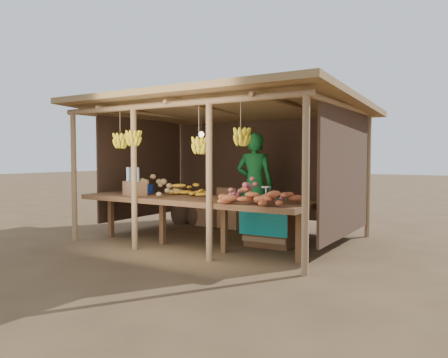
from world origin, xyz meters
The scene contains 13 objects.
ground centered at (0.00, 0.00, 0.00)m, with size 60.00×60.00×0.00m, color brown.
stall_structure centered at (0.01, -0.05, 1.92)m, with size 4.70×3.50×2.43m.
counter centered at (0.00, -0.95, 0.74)m, with size 3.90×1.05×0.80m.
potato_heap centered at (-0.96, -0.88, 0.98)m, with size 1.02×0.61×0.37m, color tan, non-canonical shape.
sweet_potato_heap centered at (1.34, -1.21, 0.98)m, with size 1.08×0.65×0.36m, color #B4552E, non-canonical shape.
onion_heap centered at (1.09, -0.98, 0.98)m, with size 0.83×0.50×0.36m, color #CA6268, non-canonical shape.
banana_pile centered at (-0.31, -0.59, 0.98)m, with size 0.67×0.40×0.35m, color gold, non-canonical shape.
tomato_basin centered at (-1.25, -0.74, 0.89)m, with size 0.43×0.43×0.23m.
bottle_box centered at (-1.05, -1.12, 0.98)m, with size 0.46×0.42×0.46m.
vendor centered at (0.33, 0.53, 0.94)m, with size 0.68×0.45×1.87m, color #176A2B.
tarp_crate centered at (0.97, -0.08, 0.40)m, with size 0.85×0.74×0.98m.
carton_stack centered at (-0.57, 0.94, 0.36)m, with size 1.12×0.47×0.81m.
burlap_sacks centered at (-1.47, 0.97, 0.28)m, with size 0.90×0.47×0.64m.
Camera 1 is at (4.05, -6.46, 1.45)m, focal length 35.00 mm.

